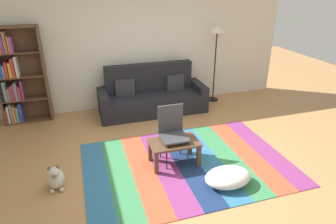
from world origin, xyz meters
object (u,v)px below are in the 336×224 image
tv_remote (182,141)px  folding_chair (172,129)px  couch (152,96)px  standing_lamp (217,39)px  dog (56,178)px  pouf (228,177)px  coffee_table (174,146)px  bookshelf (15,77)px

tv_remote → folding_chair: size_ratio=0.17×
couch → standing_lamp: bearing=6.9°
dog → tv_remote: tv_remote is taller
dog → standing_lamp: standing_lamp is taller
pouf → standing_lamp: bearing=68.4°
pouf → standing_lamp: size_ratio=0.39×
standing_lamp → pouf: bearing=-111.6°
folding_chair → pouf: bearing=-44.3°
coffee_table → folding_chair: size_ratio=0.84×
standing_lamp → tv_remote: standing_lamp is taller
coffee_table → tv_remote: size_ratio=5.01×
bookshelf → dog: 2.64m
folding_chair → couch: bearing=98.9°
coffee_table → folding_chair: (0.01, 0.13, 0.22)m
standing_lamp → coffee_table: bearing=-127.5°
couch → tv_remote: couch is taller
tv_remote → coffee_table: bearing=125.0°
tv_remote → standing_lamp: bearing=16.1°
tv_remote → folding_chair: bearing=84.7°
couch → coffee_table: (-0.19, -2.07, -0.02)m
folding_chair → tv_remote: bearing=-42.5°
couch → tv_remote: (-0.07, -2.10, 0.06)m
bookshelf → dog: (0.70, -2.43, -0.77)m
couch → dog: (-1.92, -2.14, -0.18)m
pouf → tv_remote: (-0.43, 0.70, 0.27)m
standing_lamp → folding_chair: bearing=-129.0°
bookshelf → tv_remote: bearing=-43.0°
pouf → standing_lamp: (1.18, 2.99, 1.31)m
coffee_table → pouf: bearing=-53.6°
couch → dog: 2.89m
couch → pouf: 2.83m
couch → coffee_table: size_ratio=3.01×
coffee_table → pouf: size_ratio=1.13×
couch → tv_remote: size_ratio=15.07×
bookshelf → coffee_table: bookshelf is taller
dog → standing_lamp: (3.46, 2.33, 1.28)m
pouf → dog: 2.37m
couch → coffee_table: bearing=-95.2°
tv_remote → folding_chair: folding_chair is taller
couch → standing_lamp: standing_lamp is taller
bookshelf → tv_remote: size_ratio=12.52×
bookshelf → coffee_table: (2.44, -2.35, -0.62)m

